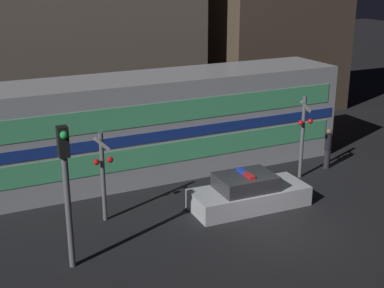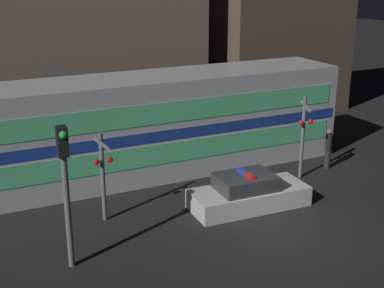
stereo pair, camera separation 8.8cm
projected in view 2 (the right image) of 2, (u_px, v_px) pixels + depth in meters
name	position (u px, v px, depth m)	size (l,w,h in m)	color
ground_plane	(274.00, 229.00, 18.52)	(120.00, 120.00, 0.00)	black
train	(142.00, 127.00, 22.81)	(18.23, 3.18, 4.30)	#B7BABF
police_car	(248.00, 194.00, 20.08)	(4.53, 1.94, 1.43)	silver
pedestrian	(328.00, 148.00, 23.84)	(0.31, 0.31, 1.84)	#2D2833
crossing_signal_near	(303.00, 134.00, 22.44)	(0.71, 0.33, 3.59)	slate
crossing_signal_far	(103.00, 173.00, 18.62)	(0.71, 0.33, 3.28)	slate
traffic_light_corner	(66.00, 182.00, 15.37)	(0.30, 0.46, 4.42)	slate
building_left	(93.00, 40.00, 29.79)	(11.15, 6.56, 9.52)	#726656
building_center	(280.00, 22.00, 32.57)	(8.17, 4.20, 10.93)	brown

